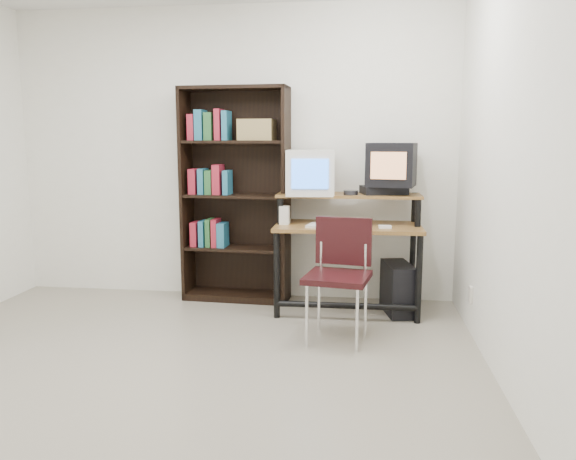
# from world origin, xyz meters

# --- Properties ---
(floor) EXTENTS (4.00, 4.00, 0.01)m
(floor) POSITION_xyz_m (0.00, 0.00, -0.01)
(floor) COLOR #9D9582
(floor) RESTS_ON ground
(back_wall) EXTENTS (4.00, 0.01, 2.60)m
(back_wall) POSITION_xyz_m (0.00, 2.00, 1.30)
(back_wall) COLOR white
(back_wall) RESTS_ON floor
(right_wall) EXTENTS (0.01, 4.00, 2.60)m
(right_wall) POSITION_xyz_m (2.00, 0.00, 1.30)
(right_wall) COLOR white
(right_wall) RESTS_ON floor
(computer_desk) EXTENTS (1.21, 0.61, 0.98)m
(computer_desk) POSITION_xyz_m (1.07, 1.62, 0.69)
(computer_desk) COLOR brown
(computer_desk) RESTS_ON floor
(crt_monitor) EXTENTS (0.43, 0.44, 0.38)m
(crt_monitor) POSITION_xyz_m (0.74, 1.72, 1.16)
(crt_monitor) COLOR beige
(crt_monitor) RESTS_ON computer_desk
(vcr) EXTENTS (0.41, 0.34, 0.08)m
(vcr) POSITION_xyz_m (1.36, 1.74, 1.01)
(vcr) COLOR black
(vcr) RESTS_ON computer_desk
(crt_tv) EXTENTS (0.44, 0.44, 0.36)m
(crt_tv) POSITION_xyz_m (1.41, 1.72, 1.23)
(crt_tv) COLOR black
(crt_tv) RESTS_ON vcr
(cd_spindle) EXTENTS (0.12, 0.12, 0.05)m
(cd_spindle) POSITION_xyz_m (1.08, 1.64, 0.99)
(cd_spindle) COLOR #26262B
(cd_spindle) RESTS_ON computer_desk
(keyboard) EXTENTS (0.50, 0.29, 0.03)m
(keyboard) POSITION_xyz_m (0.98, 1.45, 0.74)
(keyboard) COLOR beige
(keyboard) RESTS_ON computer_desk
(mousepad) EXTENTS (0.24, 0.21, 0.01)m
(mousepad) POSITION_xyz_m (1.38, 1.48, 0.72)
(mousepad) COLOR black
(mousepad) RESTS_ON computer_desk
(mouse) EXTENTS (0.10, 0.07, 0.03)m
(mouse) POSITION_xyz_m (1.36, 1.47, 0.74)
(mouse) COLOR white
(mouse) RESTS_ON mousepad
(desk_speaker) EXTENTS (0.08, 0.08, 0.17)m
(desk_speaker) POSITION_xyz_m (0.54, 1.57, 0.80)
(desk_speaker) COLOR beige
(desk_speaker) RESTS_ON computer_desk
(pc_tower) EXTENTS (0.28, 0.48, 0.42)m
(pc_tower) POSITION_xyz_m (1.49, 1.59, 0.21)
(pc_tower) COLOR black
(pc_tower) RESTS_ON floor
(school_chair) EXTENTS (0.50, 0.50, 0.87)m
(school_chair) POSITION_xyz_m (1.03, 0.94, 0.54)
(school_chair) COLOR black
(school_chair) RESTS_ON floor
(bookshelf) EXTENTS (0.96, 0.36, 1.89)m
(bookshelf) POSITION_xyz_m (0.06, 1.86, 0.96)
(bookshelf) COLOR black
(bookshelf) RESTS_ON floor
(wall_outlet) EXTENTS (0.02, 0.08, 0.12)m
(wall_outlet) POSITION_xyz_m (1.99, 1.15, 0.30)
(wall_outlet) COLOR beige
(wall_outlet) RESTS_ON right_wall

